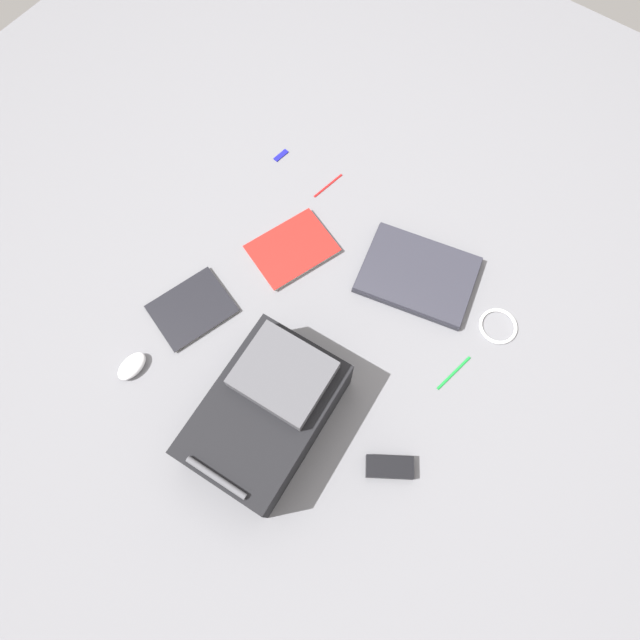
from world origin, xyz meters
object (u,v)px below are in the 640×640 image
at_px(cable_coil, 498,326).
at_px(laptop, 418,275).
at_px(pen_blue, 328,185).
at_px(computer_mouse, 132,366).
at_px(pen_black, 454,373).
at_px(usb_stick, 281,155).
at_px(backpack, 267,411).
at_px(book_red, 192,309).
at_px(book_blue, 292,249).
at_px(power_brick, 390,467).

bearing_deg(cable_coil, laptop, 0.61).
bearing_deg(pen_blue, laptop, 165.46).
relative_size(computer_mouse, cable_coil, 0.84).
bearing_deg(pen_black, computer_mouse, 35.28).
relative_size(cable_coil, usb_stick, 2.03).
height_order(backpack, pen_black, backpack).
height_order(laptop, pen_black, laptop).
xyz_separation_m(cable_coil, pen_black, (0.03, 0.21, -0.00)).
bearing_deg(pen_blue, computer_mouse, 84.22).
bearing_deg(pen_black, laptop, -38.24).
height_order(computer_mouse, pen_black, computer_mouse).
bearing_deg(laptop, book_red, 45.36).
height_order(book_red, pen_black, book_red).
distance_m(cable_coil, pen_black, 0.21).
height_order(backpack, pen_blue, backpack).
height_order(computer_mouse, cable_coil, computer_mouse).
xyz_separation_m(pen_black, usb_stick, (0.90, -0.32, -0.00)).
distance_m(laptop, book_blue, 0.41).
bearing_deg(pen_blue, pen_black, 155.43).
distance_m(book_blue, book_red, 0.37).
bearing_deg(computer_mouse, pen_blue, -93.54).
height_order(book_blue, computer_mouse, computer_mouse).
height_order(book_blue, power_brick, power_brick).
relative_size(pen_black, usb_stick, 2.47).
bearing_deg(power_brick, pen_black, -90.81).
height_order(laptop, power_brick, laptop).
distance_m(pen_black, usb_stick, 0.96).
xyz_separation_m(book_red, pen_blue, (-0.07, -0.63, -0.00)).
bearing_deg(book_red, cable_coil, -147.16).
distance_m(pen_blue, usb_stick, 0.21).
relative_size(backpack, laptop, 1.15).
relative_size(laptop, computer_mouse, 4.09).
distance_m(computer_mouse, pen_blue, 0.88).
distance_m(computer_mouse, cable_coil, 1.12).
distance_m(book_red, pen_black, 0.83).
distance_m(cable_coil, power_brick, 0.55).
xyz_separation_m(laptop, computer_mouse, (0.52, 0.76, 0.00)).
distance_m(backpack, laptop, 0.65).
relative_size(book_blue, pen_blue, 2.35).
relative_size(laptop, cable_coil, 3.42).
bearing_deg(power_brick, book_blue, -31.28).
bearing_deg(book_red, usb_stick, -77.68).
xyz_separation_m(laptop, book_red, (0.51, 0.51, -0.01)).
height_order(laptop, book_red, laptop).
distance_m(backpack, cable_coil, 0.76).
relative_size(backpack, book_blue, 1.51).
relative_size(backpack, book_red, 1.66).
xyz_separation_m(book_red, pen_black, (-0.77, -0.31, -0.00)).
height_order(book_red, pen_blue, book_red).
height_order(backpack, power_brick, backpack).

